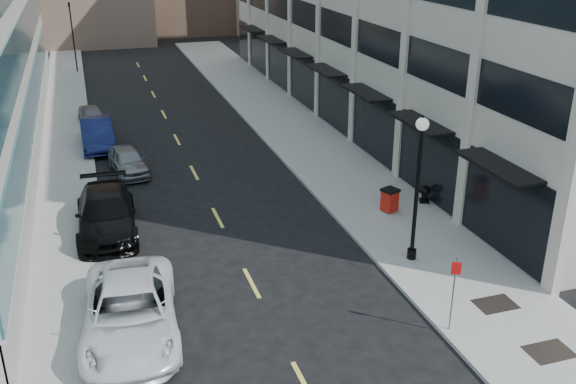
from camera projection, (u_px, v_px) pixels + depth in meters
sidewalk_right at (325, 157)px, 36.35m from camera, size 5.00×80.00×0.15m
sidewalk_left at (67, 185)px, 32.40m from camera, size 3.00×80.00×0.15m
grate_mid at (549, 352)px, 19.66m from camera, size 1.40×1.00×0.01m
grate_far at (495, 304)px, 22.12m from camera, size 1.40×1.00×0.01m
road_centerline at (205, 193)px, 31.63m from camera, size 0.15×68.20×0.01m
traffic_signal at (69, 7)px, 55.10m from camera, size 0.66×0.66×6.98m
car_white_van at (130, 312)px, 20.36m from camera, size 3.48×6.60×1.77m
car_black_pickup at (106, 214)px, 27.30m from camera, size 2.65×6.10×1.75m
car_silver_sedan at (128, 161)px, 33.94m from camera, size 2.15×4.23×1.38m
car_blue_sedan at (97, 134)px, 37.84m from camera, size 1.87×5.17×1.70m
car_grey_sedan at (92, 116)px, 42.12m from camera, size 1.97×3.95×1.29m
trash_bin at (390, 199)px, 29.09m from camera, size 0.86×0.86×1.09m
lamppost at (418, 177)px, 23.85m from camera, size 0.49×0.49×5.85m
sign_post at (454, 284)px, 20.12m from camera, size 0.30×0.14×2.64m
urn_planter at (425, 192)px, 30.09m from camera, size 0.59×0.59×0.82m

